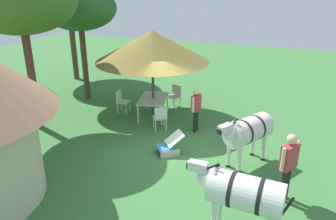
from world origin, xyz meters
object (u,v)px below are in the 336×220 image
striped_lounge_chair (169,145)px  standing_watcher (289,161)px  patio_chair_near_lawn (160,117)px  guest_beside_umbrella (196,106)px  patio_chair_near_hut (175,95)px  zebra_nearest_camera (243,193)px  shade_umbrella (152,46)px  acacia_tree_right_background (79,9)px  acacia_tree_behind_hut (20,1)px  acacia_tree_far_lawn (69,0)px  patio_dining_table (153,100)px  zebra_by_umbrella (247,131)px  patio_chair_west_end (122,100)px

striped_lounge_chair → standing_watcher: bearing=-148.0°
patio_chair_near_lawn → guest_beside_umbrella: size_ratio=0.58×
patio_chair_near_hut → zebra_nearest_camera: bearing=138.8°
shade_umbrella → zebra_nearest_camera: (-5.27, -4.14, -1.66)m
acacia_tree_right_background → acacia_tree_behind_hut: acacia_tree_behind_hut is taller
standing_watcher → shade_umbrella: bearing=82.5°
patio_chair_near_hut → acacia_tree_far_lawn: size_ratio=0.17×
patio_dining_table → acacia_tree_right_background: (0.83, 3.50, 3.16)m
patio_dining_table → guest_beside_umbrella: bearing=-111.6°
zebra_nearest_camera → acacia_tree_right_background: acacia_tree_right_background is taller
striped_lounge_chair → guest_beside_umbrella: bearing=-49.3°
guest_beside_umbrella → striped_lounge_chair: 1.90m
patio_chair_near_lawn → standing_watcher: size_ratio=0.52×
striped_lounge_chair → patio_chair_near_hut: bearing=-21.9°
patio_dining_table → zebra_by_umbrella: zebra_by_umbrella is taller
striped_lounge_chair → acacia_tree_right_background: size_ratio=0.20×
acacia_tree_far_lawn → zebra_nearest_camera: bearing=-130.8°
zebra_by_umbrella → zebra_nearest_camera: bearing=127.1°
patio_dining_table → zebra_by_umbrella: size_ratio=0.94×
shade_umbrella → zebra_by_umbrella: size_ratio=2.21×
patio_chair_near_lawn → standing_watcher: 4.97m
shade_umbrella → patio_chair_near_hut: bearing=-19.3°
acacia_tree_far_lawn → acacia_tree_behind_hut: acacia_tree_behind_hut is taller
guest_beside_umbrella → patio_chair_near_lawn: bearing=116.8°
guest_beside_umbrella → acacia_tree_right_background: acacia_tree_right_background is taller
zebra_by_umbrella → acacia_tree_right_background: 8.45m
patio_chair_west_end → acacia_tree_right_background: acacia_tree_right_background is taller
shade_umbrella → guest_beside_umbrella: 2.71m
patio_chair_near_hut → acacia_tree_behind_hut: bearing=62.0°
acacia_tree_behind_hut → acacia_tree_right_background: bearing=0.7°
patio_dining_table → guest_beside_umbrella: size_ratio=1.13×
guest_beside_umbrella → acacia_tree_far_lawn: 9.18m
guest_beside_umbrella → acacia_tree_right_background: 6.32m
patio_dining_table → patio_chair_near_hut: bearing=-19.3°
acacia_tree_right_background → acacia_tree_behind_hut: size_ratio=0.88×
patio_chair_near_hut → patio_chair_near_lawn: (-2.36, -0.29, 0.00)m
patio_chair_west_end → zebra_nearest_camera: zebra_nearest_camera is taller
shade_umbrella → patio_chair_near_hut: 2.57m
patio_dining_table → standing_watcher: size_ratio=1.01×
patio_chair_near_hut → acacia_tree_behind_hut: acacia_tree_behind_hut is taller
shade_umbrella → acacia_tree_right_background: acacia_tree_right_background is taller
guest_beside_umbrella → zebra_nearest_camera: size_ratio=0.72×
striped_lounge_chair → zebra_nearest_camera: 3.87m
striped_lounge_chair → zebra_nearest_camera: size_ratio=0.44×
acacia_tree_far_lawn → acacia_tree_right_background: 3.34m
standing_watcher → acacia_tree_behind_hut: (1.33, 8.41, 3.28)m
standing_watcher → striped_lounge_chair: size_ratio=1.83×
patio_chair_west_end → guest_beside_umbrella: bearing=74.9°
zebra_by_umbrella → acacia_tree_behind_hut: (-0.00, 7.28, 3.29)m
zebra_by_umbrella → acacia_tree_behind_hut: bearing=30.9°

